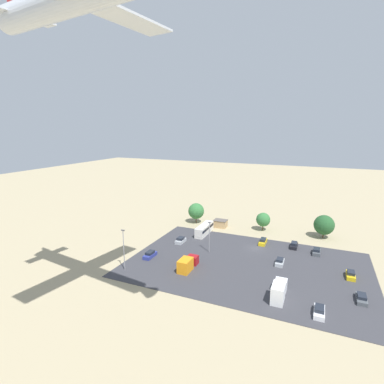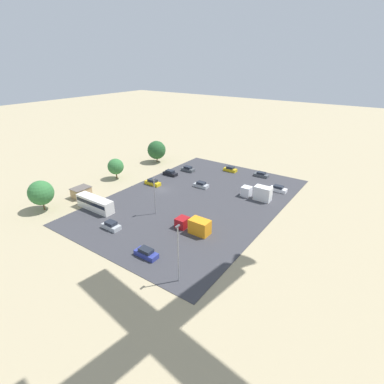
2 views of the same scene
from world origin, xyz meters
The scene contains 20 objects.
ground_plane centered at (0.00, 0.00, 0.00)m, with size 400.00×400.00×0.00m, color tan.
parking_lot_surface centered at (0.00, 11.02, 0.04)m, with size 57.55×38.87×0.08m.
shed_building centered at (15.06, -13.84, 1.27)m, with size 4.44×3.47×2.53m.
bus centered at (17.61, -5.17, 1.70)m, with size 2.60×10.25×3.01m.
parked_car_0 centered at (-16.96, 25.87, 0.73)m, with size 1.87×4.41×1.55m.
parked_car_1 centered at (-1.17, -4.30, 0.75)m, with size 1.77×4.72×1.60m.
parked_car_2 centered at (-7.55, 7.64, 0.71)m, with size 1.86×4.06×1.52m.
parked_car_3 centered at (24.23, 16.98, 0.75)m, with size 1.86×4.46×1.60m.
parked_car_4 centered at (-24.47, 17.87, 0.67)m, with size 1.86×4.32×1.41m.
parked_car_5 centered at (-23.21, 8.14, 0.73)m, with size 1.79×4.07×1.56m.
parked_car_6 centered at (21.35, 4.52, 0.75)m, with size 1.96×4.02×1.61m.
parked_car_7 centered at (-15.76, -2.70, 0.74)m, with size 1.92×4.10×1.57m.
parked_car_8 centered at (-9.78, -4.99, 0.74)m, with size 1.82×4.40×1.58m.
parked_truck_0 centered at (-9.42, 23.35, 1.69)m, with size 2.37×7.61×3.52m.
parked_truck_1 centered at (12.41, 19.25, 1.47)m, with size 2.59×7.50×3.03m.
tree_near_shed centered at (24.53, -14.88, 4.34)m, with size 5.65×5.65×7.16m.
tree_apron_mid centered at (-17.26, -16.73, 4.19)m, with size 6.08×6.08×7.23m.
tree_apron_far centered at (1.14, -16.29, 3.69)m, with size 4.59×4.59×6.00m.
light_pole_lot_centre centered at (26.00, 25.57, 5.55)m, with size 0.90×0.28×10.07m.
light_pole_lot_edge centered at (11.19, 7.65, 4.78)m, with size 0.90×0.28×8.54m.
Camera 1 is at (-15.23, 79.60, 33.38)m, focal length 28.00 mm.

